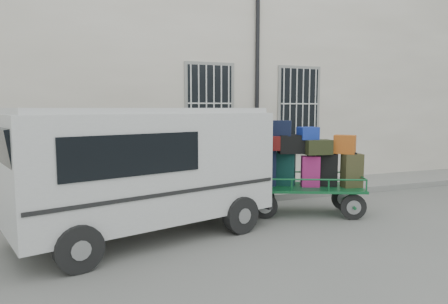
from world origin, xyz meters
name	(u,v)px	position (x,y,z in m)	size (l,w,h in m)	color
ground	(275,218)	(0.00, 0.00, 0.00)	(80.00, 80.00, 0.00)	slate
building	(197,84)	(0.00, 5.50, 3.00)	(24.00, 5.15, 6.00)	beige
sidewalk	(235,193)	(0.00, 2.20, 0.07)	(24.00, 1.70, 0.15)	gray
luggage_cart	(304,168)	(0.73, 0.11, 0.99)	(2.70, 1.86, 1.98)	black
van	(144,164)	(-2.66, -0.17, 1.28)	(4.76, 3.03, 2.24)	silver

